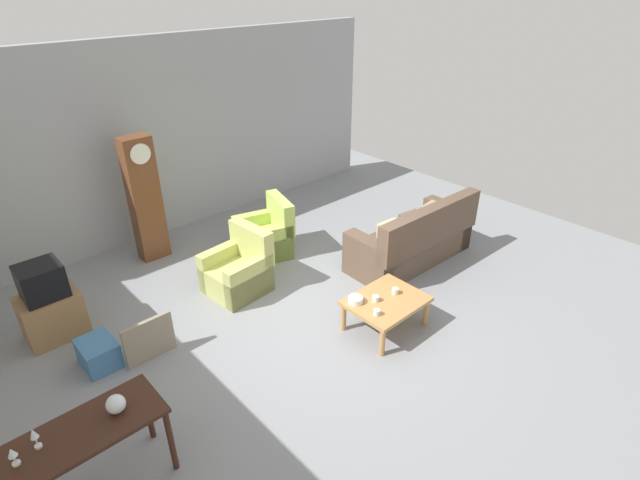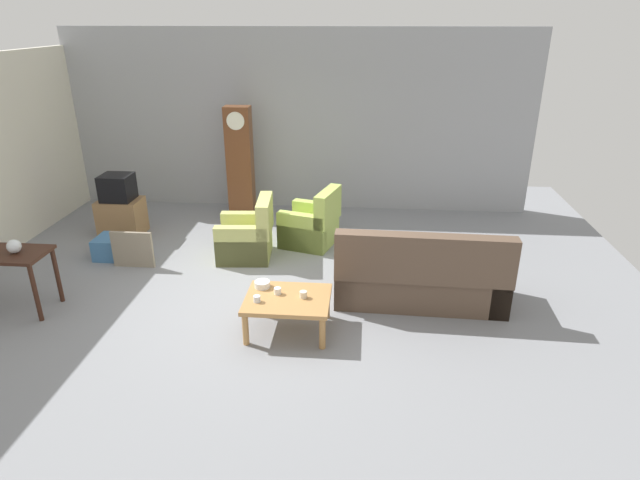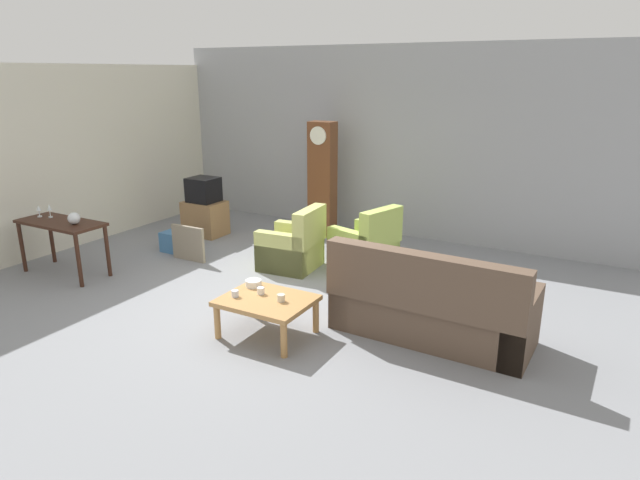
# 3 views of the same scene
# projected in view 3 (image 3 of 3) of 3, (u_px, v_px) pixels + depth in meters

# --- Properties ---
(ground_plane) EXTENTS (10.40, 10.40, 0.00)m
(ground_plane) POSITION_uv_depth(u_px,v_px,m) (276.00, 301.00, 6.90)
(ground_plane) COLOR gray
(garage_door_wall) EXTENTS (8.40, 0.16, 3.20)m
(garage_door_wall) POSITION_uv_depth(u_px,v_px,m) (390.00, 142.00, 9.43)
(garage_door_wall) COLOR #9EA0A5
(garage_door_wall) RESTS_ON ground_plane
(pegboard_wall_left) EXTENTS (0.12, 6.40, 2.88)m
(pegboard_wall_left) POSITION_uv_depth(u_px,v_px,m) (68.00, 158.00, 8.77)
(pegboard_wall_left) COLOR silver
(pegboard_wall_left) RESTS_ON ground_plane
(couch_floral) EXTENTS (2.13, 0.94, 1.04)m
(couch_floral) POSITION_uv_depth(u_px,v_px,m) (430.00, 307.00, 5.86)
(couch_floral) COLOR brown
(couch_floral) RESTS_ON ground_plane
(armchair_olive_near) EXTENTS (0.85, 0.82, 0.92)m
(armchair_olive_near) POSITION_uv_depth(u_px,v_px,m) (293.00, 248.00, 7.99)
(armchair_olive_near) COLOR #B7BC66
(armchair_olive_near) RESTS_ON ground_plane
(armchair_olive_far) EXTENTS (0.97, 0.95, 0.92)m
(armchair_olive_far) POSITION_uv_depth(u_px,v_px,m) (366.00, 247.00, 8.04)
(armchair_olive_far) COLOR #B2CC5C
(armchair_olive_far) RESTS_ON ground_plane
(coffee_table_wood) EXTENTS (0.96, 0.76, 0.43)m
(coffee_table_wood) POSITION_uv_depth(u_px,v_px,m) (267.00, 304.00, 5.92)
(coffee_table_wood) COLOR #B27F47
(coffee_table_wood) RESTS_ON ground_plane
(console_table_dark) EXTENTS (1.30, 0.56, 0.77)m
(console_table_dark) POSITION_uv_depth(u_px,v_px,m) (61.00, 229.00, 7.66)
(console_table_dark) COLOR #381E14
(console_table_dark) RESTS_ON ground_plane
(grandfather_clock) EXTENTS (0.44, 0.30, 1.97)m
(grandfather_clock) POSITION_uv_depth(u_px,v_px,m) (322.00, 179.00, 9.44)
(grandfather_clock) COLOR brown
(grandfather_clock) RESTS_ON ground_plane
(tv_stand_cabinet) EXTENTS (0.68, 0.52, 0.60)m
(tv_stand_cabinet) POSITION_uv_depth(u_px,v_px,m) (205.00, 218.00, 9.65)
(tv_stand_cabinet) COLOR #997047
(tv_stand_cabinet) RESTS_ON ground_plane
(tv_crt) EXTENTS (0.48, 0.44, 0.42)m
(tv_crt) POSITION_uv_depth(u_px,v_px,m) (203.00, 190.00, 9.50)
(tv_crt) COLOR black
(tv_crt) RESTS_ON tv_stand_cabinet
(framed_picture_leaning) EXTENTS (0.60, 0.05, 0.54)m
(framed_picture_leaning) POSITION_uv_depth(u_px,v_px,m) (188.00, 243.00, 8.34)
(framed_picture_leaning) COLOR gray
(framed_picture_leaning) RESTS_ON ground_plane
(storage_box_blue) EXTENTS (0.38, 0.47, 0.32)m
(storage_box_blue) POSITION_uv_depth(u_px,v_px,m) (178.00, 240.00, 8.85)
(storage_box_blue) COLOR teal
(storage_box_blue) RESTS_ON ground_plane
(glass_dome_cloche) EXTENTS (0.16, 0.16, 0.16)m
(glass_dome_cloche) POSITION_uv_depth(u_px,v_px,m) (74.00, 218.00, 7.46)
(glass_dome_cloche) COLOR silver
(glass_dome_cloche) RESTS_ON console_table_dark
(cup_white_porcelain) EXTENTS (0.08, 0.08, 0.08)m
(cup_white_porcelain) POSITION_uv_depth(u_px,v_px,m) (261.00, 291.00, 6.01)
(cup_white_porcelain) COLOR white
(cup_white_porcelain) RESTS_ON coffee_table_wood
(cup_blue_rimmed) EXTENTS (0.08, 0.08, 0.07)m
(cup_blue_rimmed) POSITION_uv_depth(u_px,v_px,m) (235.00, 294.00, 5.94)
(cup_blue_rimmed) COLOR silver
(cup_blue_rimmed) RESTS_ON coffee_table_wood
(cup_cream_tall) EXTENTS (0.09, 0.09, 0.08)m
(cup_cream_tall) POSITION_uv_depth(u_px,v_px,m) (281.00, 298.00, 5.82)
(cup_cream_tall) COLOR beige
(cup_cream_tall) RESTS_ON coffee_table_wood
(bowl_white_stacked) EXTENTS (0.18, 0.18, 0.07)m
(bowl_white_stacked) POSITION_uv_depth(u_px,v_px,m) (253.00, 283.00, 6.23)
(bowl_white_stacked) COLOR white
(bowl_white_stacked) RESTS_ON coffee_table_wood
(wine_glass_tall) EXTENTS (0.07, 0.07, 0.17)m
(wine_glass_tall) POSITION_uv_depth(u_px,v_px,m) (39.00, 209.00, 7.83)
(wine_glass_tall) COLOR silver
(wine_glass_tall) RESTS_ON console_table_dark
(wine_glass_mid) EXTENTS (0.06, 0.06, 0.20)m
(wine_glass_mid) POSITION_uv_depth(u_px,v_px,m) (49.00, 209.00, 7.78)
(wine_glass_mid) COLOR silver
(wine_glass_mid) RESTS_ON console_table_dark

